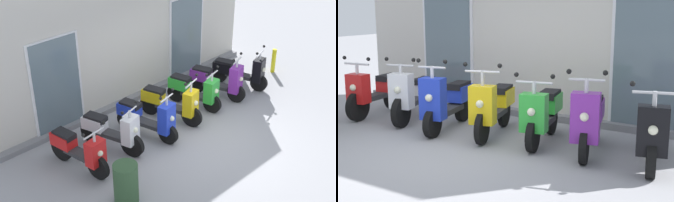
{
  "view_description": "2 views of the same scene",
  "coord_description": "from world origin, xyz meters",
  "views": [
    {
      "loc": [
        -7.06,
        -5.83,
        6.11
      ],
      "look_at": [
        -0.34,
        0.94,
        0.78
      ],
      "focal_mm": 52.01,
      "sensor_mm": 36.0,
      "label": 1
    },
    {
      "loc": [
        4.29,
        -5.09,
        2.16
      ],
      "look_at": [
        0.47,
        0.91,
        0.67
      ],
      "focal_mm": 51.4,
      "sensor_mm": 36.0,
      "label": 2
    }
  ],
  "objects": [
    {
      "name": "scooter_purple",
      "position": [
        1.71,
        1.17,
        0.5
      ],
      "size": [
        0.75,
        1.54,
        1.28
      ],
      "color": "black",
      "rests_on": "ground_plane"
    },
    {
      "name": "scooter_white",
      "position": [
        -1.73,
        1.25,
        0.48
      ],
      "size": [
        0.75,
        1.58,
        1.22
      ],
      "color": "black",
      "rests_on": "ground_plane"
    },
    {
      "name": "storefront_facade",
      "position": [
        0.0,
        2.84,
        2.03
      ],
      "size": [
        8.41,
        0.5,
        4.19
      ],
      "color": "beige",
      "rests_on": "ground_plane"
    },
    {
      "name": "ground_plane",
      "position": [
        0.0,
        0.0,
        0.0
      ],
      "size": [
        40.0,
        40.0,
        0.0
      ],
      "primitive_type": "plane",
      "color": "#939399"
    },
    {
      "name": "scooter_green",
      "position": [
        0.91,
        1.26,
        0.47
      ],
      "size": [
        0.69,
        1.5,
        1.15
      ],
      "color": "black",
      "rests_on": "ground_plane"
    },
    {
      "name": "scooter_blue",
      "position": [
        -0.83,
        1.08,
        0.49
      ],
      "size": [
        0.69,
        1.6,
        1.27
      ],
      "color": "black",
      "rests_on": "ground_plane"
    },
    {
      "name": "scooter_black",
      "position": [
        2.61,
        1.15,
        0.45
      ],
      "size": [
        0.8,
        1.56,
        1.21
      ],
      "color": "black",
      "rests_on": "ground_plane"
    },
    {
      "name": "scooter_yellow",
      "position": [
        0.03,
        1.21,
        0.49
      ],
      "size": [
        0.78,
        1.62,
        1.25
      ],
      "color": "black",
      "rests_on": "ground_plane"
    },
    {
      "name": "scooter_red",
      "position": [
        -2.65,
        1.18,
        0.47
      ],
      "size": [
        0.62,
        1.6,
        1.18
      ],
      "color": "black",
      "rests_on": "ground_plane"
    }
  ]
}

